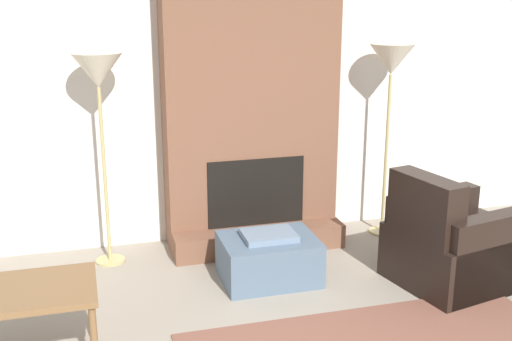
# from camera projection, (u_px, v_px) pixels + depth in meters

# --- Properties ---
(wall_back) EXTENTS (7.68, 0.06, 2.60)m
(wall_back) POSITION_uv_depth(u_px,v_px,m) (245.00, 98.00, 5.83)
(wall_back) COLOR silver
(wall_back) RESTS_ON ground_plane
(fireplace) EXTENTS (1.53, 0.61, 2.60)m
(fireplace) POSITION_uv_depth(u_px,v_px,m) (251.00, 110.00, 5.64)
(fireplace) COLOR brown
(fireplace) RESTS_ON ground_plane
(ottoman) EXTENTS (0.75, 0.57, 0.40)m
(ottoman) POSITION_uv_depth(u_px,v_px,m) (269.00, 258.00, 5.12)
(ottoman) COLOR slate
(ottoman) RESTS_ON ground_plane
(armchair) EXTENTS (1.12, 0.99, 0.92)m
(armchair) POSITION_uv_depth(u_px,v_px,m) (453.00, 247.00, 5.05)
(armchair) COLOR black
(armchair) RESTS_ON ground_plane
(side_table) EXTENTS (0.74, 0.58, 0.55)m
(side_table) POSITION_uv_depth(u_px,v_px,m) (34.00, 299.00, 3.83)
(side_table) COLOR brown
(side_table) RESTS_ON ground_plane
(floor_lamp_left) EXTENTS (0.41, 0.41, 1.78)m
(floor_lamp_left) POSITION_uv_depth(u_px,v_px,m) (98.00, 78.00, 5.07)
(floor_lamp_left) COLOR tan
(floor_lamp_left) RESTS_ON ground_plane
(floor_lamp_right) EXTENTS (0.41, 0.41, 1.79)m
(floor_lamp_right) POSITION_uv_depth(u_px,v_px,m) (391.00, 66.00, 5.73)
(floor_lamp_right) COLOR tan
(floor_lamp_right) RESTS_ON ground_plane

